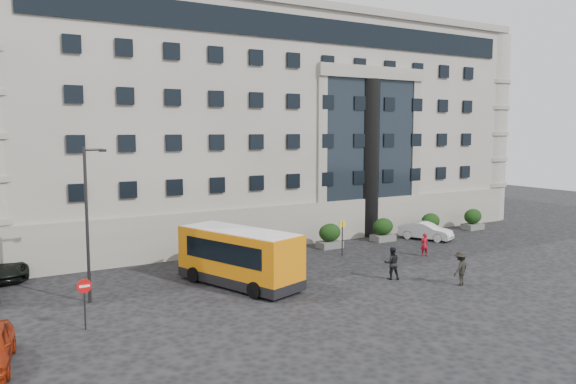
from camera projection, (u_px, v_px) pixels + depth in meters
name	position (u px, v px, depth m)	size (l,w,h in m)	color
ground	(316.00, 284.00, 32.41)	(120.00, 120.00, 0.00)	black
civic_building	(241.00, 129.00, 53.27)	(44.00, 24.00, 18.00)	gray
entrance_column	(368.00, 158.00, 46.61)	(1.80, 1.80, 13.00)	black
hedge_a	(200.00, 251.00, 36.94)	(1.80, 1.26, 1.84)	#595957
hedge_b	(269.00, 243.00, 39.58)	(1.80, 1.26, 1.84)	#595957
hedge_c	(330.00, 236.00, 42.23)	(1.80, 1.26, 1.84)	#595957
hedge_d	(383.00, 229.00, 44.88)	(1.80, 1.26, 1.84)	#595957
hedge_e	(430.00, 224.00, 47.52)	(1.80, 1.26, 1.84)	#595957
hedge_f	(473.00, 219.00, 50.17)	(1.80, 1.26, 1.84)	#595957
street_lamp	(88.00, 219.00, 28.42)	(1.16, 0.18, 8.00)	#262628
bus_stop_sign	(342.00, 232.00, 39.29)	(0.50, 0.08, 2.52)	#262628
no_entry_sign	(84.00, 294.00, 24.73)	(0.64, 0.16, 2.32)	#262628
minibus	(239.00, 255.00, 31.92)	(4.99, 8.15, 3.21)	orange
red_truck	(12.00, 230.00, 40.70)	(3.07, 5.94, 3.11)	maroon
white_taxi	(426.00, 231.00, 45.48)	(1.49, 4.27, 1.41)	silver
pedestrian_a	(424.00, 245.00, 39.51)	(0.59, 0.39, 1.62)	maroon
pedestrian_b	(392.00, 263.00, 33.32)	(0.95, 0.74, 1.95)	black
pedestrian_c	(460.00, 268.00, 32.00)	(1.27, 0.73, 1.97)	black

